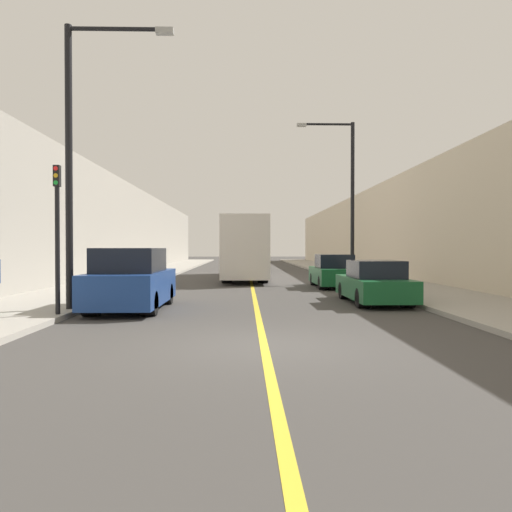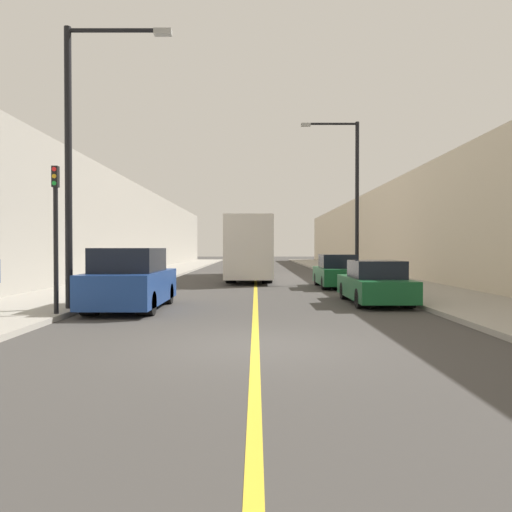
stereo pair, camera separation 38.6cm
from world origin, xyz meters
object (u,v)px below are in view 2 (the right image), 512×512
bus (248,248)px  street_lamp_right (350,190)px  traffic_light (53,233)px  car_right_mid (335,273)px  parked_suv_left (128,281)px  car_right_near (373,284)px  street_lamp_left (75,147)px

bus → street_lamp_right: 7.43m
street_lamp_right → traffic_light: size_ratio=2.16×
car_right_mid → bus: bearing=121.3°
parked_suv_left → traffic_light: (-1.44, -2.01, 1.39)m
car_right_near → traffic_light: (-9.19, -3.60, 1.59)m
bus → traffic_light: bearing=-105.7°
street_lamp_right → bus: bearing=142.5°
parked_suv_left → traffic_light: traffic_light is taller
bus → car_right_mid: bus is taller
bus → car_right_near: (4.33, -13.64, -1.22)m
bus → parked_suv_left: bus is taller
parked_suv_left → car_right_mid: size_ratio=1.09×
car_right_mid → street_lamp_left: bearing=-133.9°
car_right_near → traffic_light: size_ratio=1.15×
traffic_light → bus: bearing=74.3°
car_right_mid → street_lamp_right: 5.15m
bus → street_lamp_left: bearing=-106.2°
traffic_light → car_right_near: bearing=21.4°
car_right_mid → traffic_light: (-9.03, -10.37, 1.55)m
parked_suv_left → car_right_near: (7.75, 1.59, -0.21)m
bus → traffic_light: (-4.85, -17.24, 0.37)m
parked_suv_left → car_right_mid: (7.58, 8.36, -0.16)m
bus → car_right_near: bearing=-72.4°
bus → street_lamp_right: (5.39, -4.14, 3.01)m
parked_suv_left → car_right_mid: bearing=47.8°
car_right_near → street_lamp_right: street_lamp_right is taller
bus → car_right_mid: 8.13m
car_right_near → street_lamp_left: street_lamp_left is taller
car_right_mid → street_lamp_left: size_ratio=0.53×
car_right_mid → traffic_light: 13.83m
street_lamp_right → traffic_light: 16.84m
parked_suv_left → traffic_light: 2.84m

